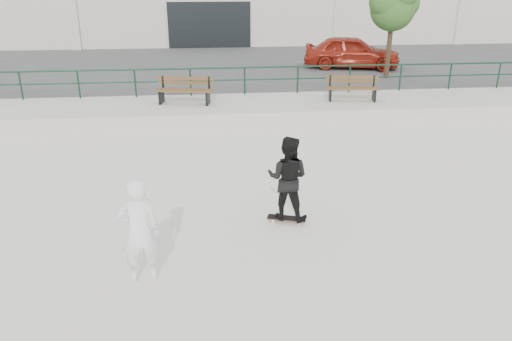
{
  "coord_description": "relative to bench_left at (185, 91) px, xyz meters",
  "views": [
    {
      "loc": [
        -0.57,
        -7.6,
        4.66
      ],
      "look_at": [
        0.47,
        2.0,
        0.88
      ],
      "focal_mm": 35.0,
      "sensor_mm": 36.0,
      "label": 1
    }
  ],
  "objects": [
    {
      "name": "ground",
      "position": [
        1.19,
        -9.62,
        -0.95
      ],
      "size": [
        120.0,
        120.0,
        0.0
      ],
      "primitive_type": "plane",
      "color": "white",
      "rests_on": "ground"
    },
    {
      "name": "ledge",
      "position": [
        1.19,
        -0.12,
        -0.7
      ],
      "size": [
        30.0,
        3.0,
        0.5
      ],
      "primitive_type": "cube",
      "color": "#BBB4AB",
      "rests_on": "ground"
    },
    {
      "name": "parking_strip",
      "position": [
        1.19,
        8.38,
        -0.7
      ],
      "size": [
        60.0,
        14.0,
        0.5
      ],
      "primitive_type": "cube",
      "color": "#3F3F3F",
      "rests_on": "ground"
    },
    {
      "name": "railing",
      "position": [
        1.19,
        1.18,
        0.3
      ],
      "size": [
        28.0,
        0.06,
        1.03
      ],
      "color": "#143824",
      "rests_on": "ledge"
    },
    {
      "name": "bench_left",
      "position": [
        0.0,
        0.0,
        0.0
      ],
      "size": [
        2.04,
        0.96,
        0.91
      ],
      "rotation": [
        0.0,
        0.0,
        -0.21
      ],
      "color": "brown",
      "rests_on": "ledge"
    },
    {
      "name": "bench_right",
      "position": [
        5.9,
        -0.17,
        -0.02
      ],
      "size": [
        1.92,
        0.83,
        0.86
      ],
      "rotation": [
        0.0,
        0.0,
        -0.16
      ],
      "color": "brown",
      "rests_on": "ledge"
    },
    {
      "name": "tree",
      "position": [
        8.63,
        3.75,
        2.64
      ],
      "size": [
        2.32,
        2.06,
        4.12
      ],
      "color": "#3E2E1F",
      "rests_on": "parking_strip"
    },
    {
      "name": "red_car",
      "position": [
        7.76,
        6.31,
        0.32
      ],
      "size": [
        4.8,
        2.88,
        1.53
      ],
      "primitive_type": "imported",
      "rotation": [
        0.0,
        0.0,
        1.32
      ],
      "color": "maroon",
      "rests_on": "parking_strip"
    },
    {
      "name": "skateboard",
      "position": [
        2.21,
        -8.29,
        -0.88
      ],
      "size": [
        0.8,
        0.42,
        0.09
      ],
      "rotation": [
        0.0,
        0.0,
        -0.3
      ],
      "color": "black",
      "rests_on": "ground"
    },
    {
      "name": "standing_skater",
      "position": [
        2.21,
        -8.29,
        0.0
      ],
      "size": [
        1.02,
        0.92,
        1.71
      ],
      "primitive_type": "imported",
      "rotation": [
        0.0,
        0.0,
        2.74
      ],
      "color": "black",
      "rests_on": "skateboard"
    },
    {
      "name": "seated_skater",
      "position": [
        -0.47,
        -10.07,
        -0.06
      ],
      "size": [
        0.72,
        0.54,
        1.78
      ],
      "primitive_type": "imported",
      "rotation": [
        0.0,
        0.0,
        3.33
      ],
      "color": "white",
      "rests_on": "ground"
    }
  ]
}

